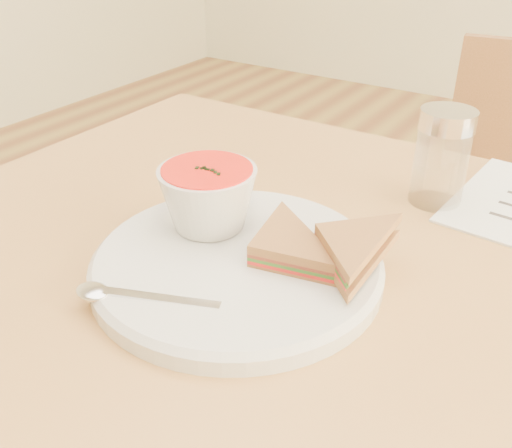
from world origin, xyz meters
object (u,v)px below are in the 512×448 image
Objects in this scene: plate at (237,265)px; chair_far at (510,267)px; soup_bowl at (208,201)px; condiment_shaker at (441,158)px.

chair_far is at bearing 75.20° from plate.
chair_far is 0.82m from soup_bowl.
soup_bowl is (-0.06, 0.03, 0.04)m from plate.
chair_far is 8.01× the size of soup_bowl.
chair_far is at bearing 81.35° from condiment_shaker.
chair_far reaches higher than plate.
soup_bowl reaches higher than plate.
soup_bowl is at bearing 62.29° from chair_far.
chair_far is 7.04× the size of condiment_shaker.
soup_bowl is 0.29m from condiment_shaker.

